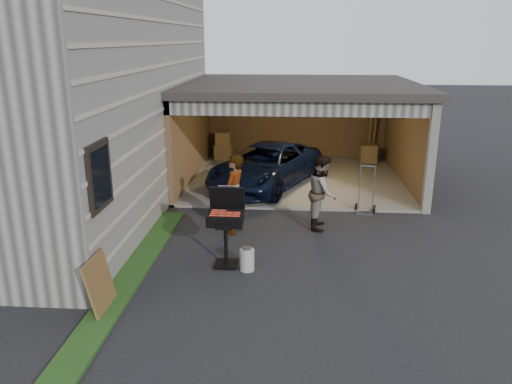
% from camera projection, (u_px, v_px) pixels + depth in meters
% --- Properties ---
extents(ground, '(80.00, 80.00, 0.00)m').
position_uv_depth(ground, '(257.00, 272.00, 9.14)').
color(ground, black).
rests_on(ground, ground).
extents(house, '(7.00, 11.00, 5.50)m').
position_uv_depth(house, '(31.00, 95.00, 12.56)').
color(house, '#474744').
rests_on(house, ground).
extents(groundcover_strip, '(0.50, 8.00, 0.06)m').
position_uv_depth(groundcover_strip, '(119.00, 293.00, 8.34)').
color(groundcover_strip, '#193814').
rests_on(groundcover_strip, ground).
extents(garage, '(6.80, 6.30, 2.90)m').
position_uv_depth(garage, '(298.00, 116.00, 15.01)').
color(garage, '#605E59').
rests_on(garage, ground).
extents(minivan, '(3.52, 4.71, 1.19)m').
position_uv_depth(minivan, '(266.00, 168.00, 14.14)').
color(minivan, black).
rests_on(minivan, ground).
extents(woman, '(0.60, 0.74, 1.75)m').
position_uv_depth(woman, '(234.00, 194.00, 10.79)').
color(woman, silver).
rests_on(woman, ground).
extents(man, '(0.72, 0.88, 1.66)m').
position_uv_depth(man, '(322.00, 192.00, 11.09)').
color(man, '#4B261D').
rests_on(man, ground).
extents(bbq_grill, '(0.66, 0.58, 1.47)m').
position_uv_depth(bbq_grill, '(226.00, 221.00, 9.20)').
color(bbq_grill, black).
rests_on(bbq_grill, ground).
extents(propane_tank, '(0.36, 0.36, 0.41)m').
position_uv_depth(propane_tank, '(247.00, 260.00, 9.18)').
color(propane_tank, '#BCBBB7').
rests_on(propane_tank, ground).
extents(plywood_panel, '(0.22, 0.81, 0.89)m').
position_uv_depth(plywood_panel, '(100.00, 284.00, 7.74)').
color(plywood_panel, brown).
rests_on(plywood_panel, ground).
extents(hand_truck, '(0.52, 0.44, 1.19)m').
position_uv_depth(hand_truck, '(365.00, 204.00, 12.22)').
color(hand_truck, gray).
rests_on(hand_truck, ground).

